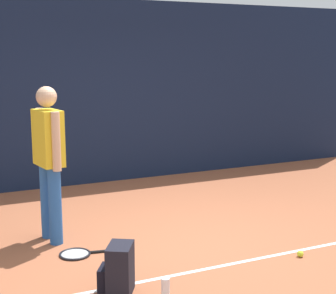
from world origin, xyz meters
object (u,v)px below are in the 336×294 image
Objects in this scene: tennis_player at (49,155)px; water_bottle at (166,293)px; tennis_ball_by_fence at (300,254)px; backpack at (118,270)px; tennis_racket at (78,254)px.

tennis_player is 2.17m from water_bottle.
tennis_ball_by_fence is at bearing 45.42° from tennis_player.
tennis_player is 3.86× the size of backpack.
tennis_racket is at bearing 153.88° from tennis_ball_by_fence.
backpack is (0.10, -0.99, 0.20)m from tennis_racket.
tennis_ball_by_fence is at bearing 13.37° from water_bottle.
tennis_player reaches higher than backpack.
tennis_player is 25.76× the size of tennis_ball_by_fence.
backpack reaches higher than tennis_racket.
tennis_player is 2.68× the size of tennis_racket.
tennis_racket is 2.27m from tennis_ball_by_fence.
backpack is at bearing 105.98° from tennis_racket.
tennis_racket is at bearing 5.62° from tennis_player.
tennis_racket is 1.45m from water_bottle.
backpack is 1.95m from tennis_ball_by_fence.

